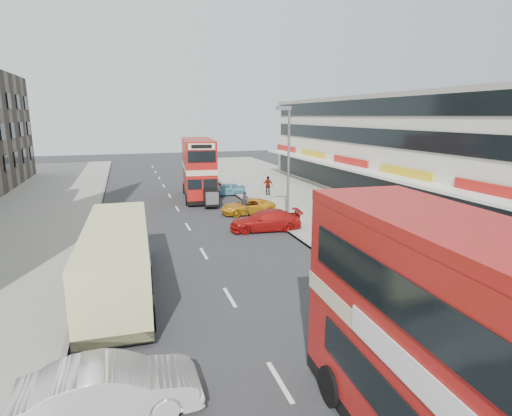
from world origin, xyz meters
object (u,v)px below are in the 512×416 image
object	(u,v)px
pedestrian_near	(327,225)
pedestrian_far	(268,185)
car_right_c	(227,189)
bus_main	(454,358)
car_left_front	(110,390)
car_right_a	(265,220)
cyclist	(245,208)
car_right_b	(248,206)
street_lamp	(287,157)
coach	(117,256)
bus_second	(199,169)

from	to	relation	value
pedestrian_near	pedestrian_far	xyz separation A→B (m)	(1.48, 15.08, -0.08)
car_right_c	pedestrian_near	size ratio (longest dim) A/B	1.80
bus_main	car_left_front	world-z (taller)	bus_main
bus_main	pedestrian_near	distance (m)	16.79
car_right_a	pedestrian_near	distance (m)	4.57
car_right_c	pedestrian_far	distance (m)	3.96
car_right_a	cyclist	distance (m)	4.42
bus_main	car_right_b	distance (m)	24.84
street_lamp	pedestrian_near	size ratio (longest dim) A/B	4.17
car_right_a	car_right_c	size ratio (longest dim) A/B	1.35
bus_main	pedestrian_far	size ratio (longest dim) A/B	5.50
street_lamp	car_right_a	distance (m)	4.46
cyclist	car_right_a	bearing A→B (deg)	-94.10
car_left_front	cyclist	size ratio (longest dim) A/B	2.41
street_lamp	coach	size ratio (longest dim) A/B	0.79
bus_main	car_right_b	world-z (taller)	bus_main
street_lamp	cyclist	xyz separation A→B (m)	(-1.85, 3.93, -4.15)
bus_second	car_right_c	distance (m)	3.55
car_left_front	cyclist	xyz separation A→B (m)	(9.26, 19.93, -0.11)
car_right_c	cyclist	size ratio (longest dim) A/B	1.87
bus_second	coach	world-z (taller)	bus_second
street_lamp	car_right_a	world-z (taller)	street_lamp
bus_second	pedestrian_near	size ratio (longest dim) A/B	4.99
bus_second	cyclist	size ratio (longest dim) A/B	5.18
car_right_b	cyclist	xyz separation A→B (m)	(-0.37, -0.58, 0.04)
coach	car_right_c	distance (m)	22.62
car_right_a	pedestrian_far	distance (m)	12.08
bus_main	pedestrian_near	size ratio (longest dim) A/B	5.04
bus_main	car_right_a	world-z (taller)	bus_main
street_lamp	cyclist	world-z (taller)	street_lamp
coach	pedestrian_far	world-z (taller)	coach
car_left_front	pedestrian_near	bearing A→B (deg)	-46.73
coach	car_right_b	size ratio (longest dim) A/B	2.43
coach	street_lamp	bearing A→B (deg)	37.39
pedestrian_near	car_right_a	bearing A→B (deg)	-76.58
pedestrian_near	pedestrian_far	world-z (taller)	pedestrian_near
car_right_b	pedestrian_far	distance (m)	7.45
car_left_front	pedestrian_far	xyz separation A→B (m)	(13.49, 26.87, 0.30)
street_lamp	pedestrian_far	distance (m)	11.74
car_right_a	car_right_b	xyz separation A→B (m)	(0.23, 5.00, -0.10)
bus_main	bus_second	world-z (taller)	bus_main
bus_second	car_right_c	bearing A→B (deg)	-163.32
bus_second	coach	xyz separation A→B (m)	(-7.00, -19.84, -1.16)
street_lamp	car_right_b	world-z (taller)	street_lamp
car_left_front	car_right_b	xyz separation A→B (m)	(9.63, 20.51, -0.16)
car_right_c	pedestrian_near	world-z (taller)	pedestrian_near
car_right_b	car_right_c	bearing A→B (deg)	174.18
bus_second	car_right_c	world-z (taller)	bus_second
cyclist	bus_main	bearing A→B (deg)	-101.94
car_right_b	car_right_c	world-z (taller)	car_right_c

